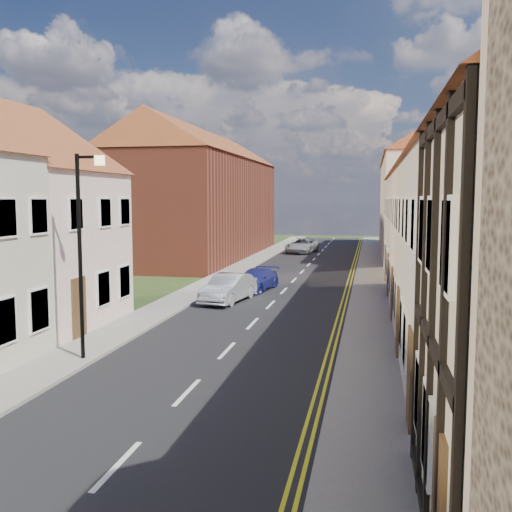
{
  "coord_description": "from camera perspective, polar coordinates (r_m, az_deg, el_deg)",
  "views": [
    {
      "loc": [
        4.43,
        4.8,
        4.84
      ],
      "look_at": [
        -0.43,
        28.79,
        2.36
      ],
      "focal_mm": 40.0,
      "sensor_mm": 36.0,
      "label": 1
    }
  ],
  "objects": [
    {
      "name": "cottage_r_cream_far",
      "position": [
        35.23,
        19.47,
        4.86
      ],
      "size": [
        8.3,
        6.0,
        9.0
      ],
      "color": "#BEB4A0",
      "rests_on": "ground"
    },
    {
      "name": "road",
      "position": [
        26.04,
        1.46,
        -4.91
      ],
      "size": [
        7.0,
        90.0,
        0.02
      ],
      "primitive_type": "cube",
      "color": "black",
      "rests_on": "ground"
    },
    {
      "name": "car_mid",
      "position": [
        26.73,
        -2.77,
        -3.23
      ],
      "size": [
        2.02,
        4.15,
        1.31
      ],
      "primitive_type": "imported",
      "rotation": [
        0.0,
        0.0,
        -0.16
      ],
      "color": "#B8BAC0",
      "rests_on": "ground"
    },
    {
      "name": "car_far",
      "position": [
        30.1,
        -0.03,
        -2.39
      ],
      "size": [
        2.23,
        4.08,
        1.12
      ],
      "primitive_type": "imported",
      "rotation": [
        0.0,
        0.0,
        -0.18
      ],
      "color": "navy",
      "rests_on": "ground"
    },
    {
      "name": "car_distant",
      "position": [
        50.85,
        4.64,
        1.05
      ],
      "size": [
        2.84,
        5.02,
        1.32
      ],
      "primitive_type": "imported",
      "rotation": [
        0.0,
        0.0,
        -0.14
      ],
      "color": "#A5A9AD",
      "rests_on": "ground"
    },
    {
      "name": "pavement_right",
      "position": [
        25.65,
        11.23,
        -5.07
      ],
      "size": [
        1.8,
        90.0,
        0.12
      ],
      "primitive_type": "cube",
      "color": "#9F9A91",
      "rests_on": "ground"
    },
    {
      "name": "cottage_r_white_far",
      "position": [
        29.9,
        20.9,
        4.71
      ],
      "size": [
        8.3,
        5.2,
        9.0
      ],
      "color": "beige",
      "rests_on": "ground"
    },
    {
      "name": "pavement_left",
      "position": [
        27.13,
        -7.76,
        -4.42
      ],
      "size": [
        1.8,
        90.0,
        0.12
      ],
      "primitive_type": "cube",
      "color": "#9F9A91",
      "rests_on": "ground"
    },
    {
      "name": "block_left_far",
      "position": [
        47.24,
        -5.47,
        6.31
      ],
      "size": [
        8.3,
        24.2,
        10.5
      ],
      "color": "maroon",
      "rests_on": "ground"
    },
    {
      "name": "block_right_far",
      "position": [
        50.44,
        17.09,
        6.04
      ],
      "size": [
        8.3,
        24.2,
        10.5
      ],
      "color": "#BEB4A0",
      "rests_on": "ground"
    },
    {
      "name": "lamppost",
      "position": [
        17.34,
        -16.97,
        1.22
      ],
      "size": [
        0.88,
        0.15,
        6.0
      ],
      "color": "black",
      "rests_on": "pavement_left"
    },
    {
      "name": "cottage_r_pink",
      "position": [
        24.58,
        22.95,
        4.47
      ],
      "size": [
        8.3,
        6.0,
        9.0
      ],
      "color": "#FCE0C7",
      "rests_on": "ground"
    }
  ]
}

